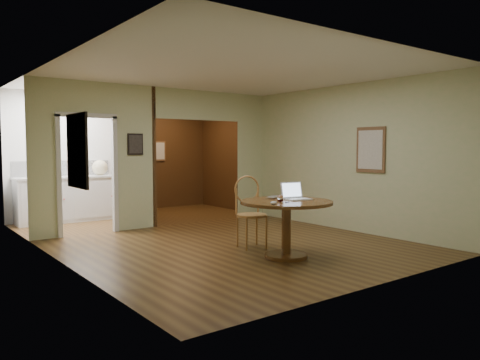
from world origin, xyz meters
TOP-DOWN VIEW (x-y plane):
  - floor at (0.00, 0.00)m, footprint 5.00×5.00m
  - room_shell at (-0.47, 3.10)m, footprint 5.20×7.50m
  - dining_table at (0.10, -0.91)m, footprint 1.28×1.28m
  - chair at (0.14, -0.04)m, footprint 0.56×0.56m
  - open_laptop at (0.31, -0.86)m, footprint 0.38×0.36m
  - closed_laptop at (0.21, -0.58)m, footprint 0.37×0.33m
  - mouse at (-0.34, -1.14)m, footprint 0.11×0.07m
  - wine_glass at (-0.07, -0.98)m, footprint 0.09×0.09m
  - pen at (-0.03, -1.07)m, footprint 0.12×0.05m
  - kitchen_cabinet at (-1.35, 4.20)m, footprint 2.06×0.60m
  - grocery_bag at (-0.65, 4.20)m, footprint 0.38×0.34m

SIDE VIEW (x-z plane):
  - floor at x=0.00m, z-range 0.00..0.00m
  - kitchen_cabinet at x=-1.35m, z-range 0.00..0.94m
  - dining_table at x=0.10m, z-range 0.19..0.99m
  - chair at x=0.14m, z-range 0.06..1.17m
  - pen at x=-0.03m, z-range 0.80..0.81m
  - closed_laptop at x=0.21m, z-range 0.80..0.83m
  - mouse at x=-0.34m, z-range 0.80..0.85m
  - wine_glass at x=-0.07m, z-range 0.80..0.90m
  - open_laptop at x=0.31m, z-range 0.74..0.99m
  - grocery_bag at x=-0.65m, z-range 0.94..1.27m
  - room_shell at x=-0.47m, z-range -1.21..3.79m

